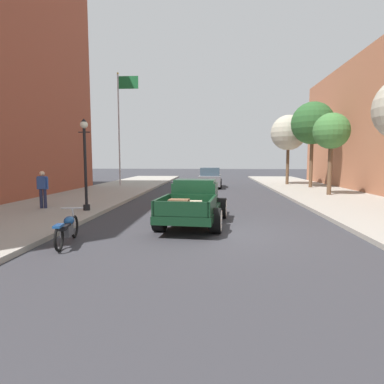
% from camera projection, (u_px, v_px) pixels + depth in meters
% --- Properties ---
extents(ground_plane, '(140.00, 140.00, 0.00)m').
position_uv_depth(ground_plane, '(208.00, 232.00, 10.31)').
color(ground_plane, '#333338').
extents(hotrod_truck_dark_green, '(2.48, 5.04, 1.58)m').
position_uv_depth(hotrod_truck_dark_green, '(195.00, 202.00, 11.76)').
color(hotrod_truck_dark_green, black).
rests_on(hotrod_truck_dark_green, ground).
extents(motorcycle_parked, '(0.64, 2.10, 0.93)m').
position_uv_depth(motorcycle_parked, '(67.00, 228.00, 8.77)').
color(motorcycle_parked, black).
rests_on(motorcycle_parked, ground).
extents(car_background_grey, '(1.96, 4.34, 1.65)m').
position_uv_depth(car_background_grey, '(210.00, 178.00, 26.63)').
color(car_background_grey, slate).
rests_on(car_background_grey, ground).
extents(pedestrian_sidewalk_left, '(0.53, 0.22, 1.65)m').
position_uv_depth(pedestrian_sidewalk_left, '(43.00, 187.00, 14.26)').
color(pedestrian_sidewalk_left, '#232847').
rests_on(pedestrian_sidewalk_left, sidewalk_left).
extents(street_lamp_near, '(0.50, 0.32, 3.85)m').
position_uv_depth(street_lamp_near, '(85.00, 158.00, 13.55)').
color(street_lamp_near, black).
rests_on(street_lamp_near, sidewalk_left).
extents(flagpole, '(1.74, 0.16, 9.16)m').
position_uv_depth(flagpole, '(121.00, 117.00, 26.34)').
color(flagpole, '#B2B2B7').
rests_on(flagpole, sidewalk_left).
extents(street_tree_second, '(2.16, 2.16, 4.95)m').
position_uv_depth(street_tree_second, '(331.00, 132.00, 19.46)').
color(street_tree_second, brown).
rests_on(street_tree_second, sidewalk_right).
extents(street_tree_third, '(3.23, 3.23, 6.55)m').
position_uv_depth(street_tree_third, '(313.00, 123.00, 24.72)').
color(street_tree_third, brown).
rests_on(street_tree_third, sidewalk_right).
extents(street_tree_farthest, '(3.01, 3.01, 5.98)m').
position_uv_depth(street_tree_farthest, '(288.00, 133.00, 27.84)').
color(street_tree_farthest, brown).
rests_on(street_tree_farthest, sidewalk_right).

